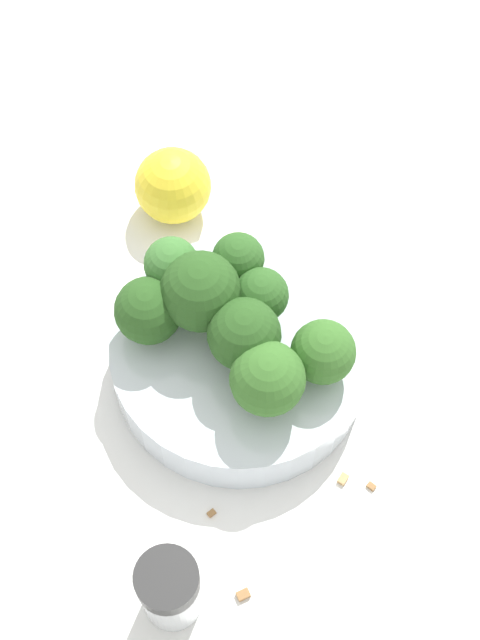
# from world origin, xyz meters

# --- Properties ---
(ground_plane) EXTENTS (3.00, 3.00, 0.00)m
(ground_plane) POSITION_xyz_m (0.00, 0.00, 0.00)
(ground_plane) COLOR white
(bowl) EXTENTS (0.18, 0.18, 0.04)m
(bowl) POSITION_xyz_m (0.00, 0.00, 0.02)
(bowl) COLOR silver
(bowl) RESTS_ON ground_plane
(broccoli_floret_0) EXTENTS (0.04, 0.04, 0.05)m
(broccoli_floret_0) POSITION_xyz_m (0.06, 0.01, 0.06)
(broccoli_floret_0) COLOR #84AD66
(broccoli_floret_0) RESTS_ON bowl
(broccoli_floret_1) EXTENTS (0.04, 0.04, 0.06)m
(broccoli_floret_1) POSITION_xyz_m (-0.06, 0.01, 0.08)
(broccoli_floret_1) COLOR #8EB770
(broccoli_floret_1) RESTS_ON bowl
(broccoli_floret_2) EXTENTS (0.05, 0.05, 0.06)m
(broccoli_floret_2) POSITION_xyz_m (0.01, -0.01, 0.07)
(broccoli_floret_2) COLOR #7A9E5B
(broccoli_floret_2) RESTS_ON bowl
(broccoli_floret_3) EXTENTS (0.04, 0.04, 0.05)m
(broccoli_floret_3) POSITION_xyz_m (-0.03, 0.04, 0.07)
(broccoli_floret_3) COLOR #84AD66
(broccoli_floret_3) RESTS_ON bowl
(broccoli_floret_4) EXTENTS (0.05, 0.05, 0.06)m
(broccoli_floret_4) POSITION_xyz_m (0.04, -0.02, 0.07)
(broccoli_floret_4) COLOR #7A9E5B
(broccoli_floret_4) RESTS_ON bowl
(broccoli_floret_5) EXTENTS (0.04, 0.04, 0.05)m
(broccoli_floret_5) POSITION_xyz_m (-0.00, 0.02, 0.07)
(broccoli_floret_5) COLOR #8EB770
(broccoli_floret_5) RESTS_ON bowl
(broccoli_floret_6) EXTENTS (0.05, 0.05, 0.05)m
(broccoli_floret_6) POSITION_xyz_m (-0.06, -0.03, 0.07)
(broccoli_floret_6) COLOR #84AD66
(broccoli_floret_6) RESTS_ON bowl
(broccoli_floret_7) EXTENTS (0.05, 0.05, 0.07)m
(broccoli_floret_7) POSITION_xyz_m (-0.03, 0.00, 0.08)
(broccoli_floret_7) COLOR #8EB770
(broccoli_floret_7) RESTS_ON bowl
(pepper_shaker) EXTENTS (0.04, 0.04, 0.07)m
(pepper_shaker) POSITION_xyz_m (0.06, -0.16, 0.03)
(pepper_shaker) COLOR silver
(pepper_shaker) RESTS_ON ground_plane
(lemon_wedge) EXTENTS (0.06, 0.06, 0.06)m
(lemon_wedge) POSITION_xyz_m (-0.12, 0.09, 0.03)
(lemon_wedge) COLOR yellow
(lemon_wedge) RESTS_ON ground_plane
(almond_crumb_0) EXTENTS (0.01, 0.01, 0.01)m
(almond_crumb_0) POSITION_xyz_m (0.09, -0.13, 0.00)
(almond_crumb_0) COLOR olive
(almond_crumb_0) RESTS_ON ground_plane
(almond_crumb_1) EXTENTS (0.01, 0.01, 0.01)m
(almond_crumb_1) POSITION_xyz_m (0.11, -0.03, 0.00)
(almond_crumb_1) COLOR tan
(almond_crumb_1) RESTS_ON ground_plane
(almond_crumb_2) EXTENTS (0.01, 0.01, 0.01)m
(almond_crumb_2) POSITION_xyz_m (0.05, -0.10, 0.00)
(almond_crumb_2) COLOR olive
(almond_crumb_2) RESTS_ON ground_plane
(almond_crumb_3) EXTENTS (0.01, 0.01, 0.01)m
(almond_crumb_3) POSITION_xyz_m (0.05, -0.14, 0.00)
(almond_crumb_3) COLOR #AD7F4C
(almond_crumb_3) RESTS_ON ground_plane
(almond_crumb_4) EXTENTS (0.01, 0.00, 0.01)m
(almond_crumb_4) POSITION_xyz_m (0.12, -0.02, 0.00)
(almond_crumb_4) COLOR olive
(almond_crumb_4) RESTS_ON ground_plane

